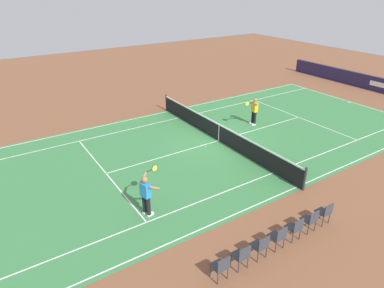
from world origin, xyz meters
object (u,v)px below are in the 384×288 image
tennis_player_far (254,110)px  spectator_chair_0 (325,212)px  spectator_chair_2 (295,227)px  spectator_chair_3 (279,236)px  spectator_chair_1 (311,219)px  tennis_net (219,132)px  spectator_chair_6 (221,266)px  tennis_ball (205,146)px  tennis_player_near (146,193)px  spectator_chair_4 (261,245)px  spectator_chair_5 (242,255)px

tennis_player_far → spectator_chair_0: tennis_player_far is taller
spectator_chair_2 → spectator_chair_3: bearing=0.0°
spectator_chair_0 → spectator_chair_1: same height
tennis_net → spectator_chair_3: size_ratio=13.30×
tennis_net → spectator_chair_2: 8.09m
spectator_chair_6 → spectator_chair_3: bearing=180.0°
spectator_chair_0 → spectator_chair_2: bearing=0.0°
tennis_ball → spectator_chair_2: spectator_chair_2 is taller
tennis_net → spectator_chair_1: 7.87m
spectator_chair_6 → spectator_chair_0: bearing=180.0°
tennis_player_far → spectator_chair_0: bearing=63.0°
tennis_player_near → spectator_chair_0: (-5.04, 3.94, -0.41)m
spectator_chair_0 → tennis_player_far: bearing=-117.0°
tennis_player_near → spectator_chair_1: size_ratio=1.93×
spectator_chair_3 → spectator_chair_4: bearing=0.0°
tennis_player_far → spectator_chair_3: tennis_player_far is taller
tennis_ball → spectator_chair_5: bearing=62.2°
tennis_player_far → spectator_chair_2: tennis_player_far is taller
tennis_ball → spectator_chair_0: spectator_chair_0 is taller
spectator_chair_5 → spectator_chair_6: same height
tennis_player_near → spectator_chair_1: tennis_player_near is taller
spectator_chair_3 → spectator_chair_0: bearing=180.0°
tennis_player_far → spectator_chair_3: 10.64m
spectator_chair_0 → spectator_chair_1: 0.77m
tennis_player_near → spectator_chair_4: size_ratio=1.93×
tennis_ball → spectator_chair_6: bearing=57.7°
spectator_chair_4 → spectator_chair_6: 1.55m
spectator_chair_3 → spectator_chair_6: same height
tennis_net → spectator_chair_5: tennis_net is taller
tennis_player_far → spectator_chair_4: tennis_player_far is taller
spectator_chair_4 → spectator_chair_3: bearing=180.0°
spectator_chair_2 → spectator_chair_4: size_ratio=1.00×
tennis_player_near → spectator_chair_5: (-1.18, 3.94, -0.41)m
spectator_chair_3 → spectator_chair_5: same height
tennis_player_near → spectator_chair_2: size_ratio=1.93×
tennis_ball → spectator_chair_1: bearing=83.7°
spectator_chair_0 → spectator_chair_2: 1.55m
tennis_net → spectator_chair_6: tennis_net is taller
spectator_chair_0 → spectator_chair_2: size_ratio=1.00×
tennis_player_far → tennis_ball: bearing=12.8°
tennis_player_near → tennis_ball: size_ratio=25.71×
tennis_ball → spectator_chair_1: spectator_chair_1 is taller
spectator_chair_0 → spectator_chair_6: 4.64m
spectator_chair_1 → spectator_chair_6: (3.87, 0.00, 0.00)m
spectator_chair_5 → spectator_chair_0: bearing=180.0°
spectator_chair_1 → spectator_chair_3: 1.55m
spectator_chair_2 → spectator_chair_5: size_ratio=1.00×
tennis_player_far → spectator_chair_2: (5.81, 8.36, -0.41)m
tennis_ball → spectator_chair_3: size_ratio=0.08×
tennis_player_far → spectator_chair_4: 11.14m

